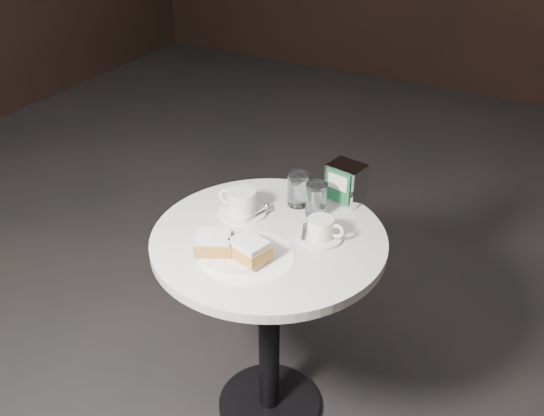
% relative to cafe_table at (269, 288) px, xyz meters
% --- Properties ---
extents(ground, '(7.00, 7.00, 0.00)m').
position_rel_cafe_table_xyz_m(ground, '(0.00, 0.00, -0.55)').
color(ground, black).
rests_on(ground, ground).
extents(cafe_table, '(0.70, 0.70, 0.74)m').
position_rel_cafe_table_xyz_m(cafe_table, '(0.00, 0.00, 0.00)').
color(cafe_table, black).
rests_on(cafe_table, ground).
extents(sugar_spill, '(0.35, 0.35, 0.00)m').
position_rel_cafe_table_xyz_m(sugar_spill, '(-0.00, -0.12, 0.20)').
color(sugar_spill, white).
rests_on(sugar_spill, cafe_table).
extents(beignet_plate, '(0.24, 0.24, 0.07)m').
position_rel_cafe_table_xyz_m(beignet_plate, '(-0.04, -0.14, 0.22)').
color(beignet_plate, white).
rests_on(beignet_plate, cafe_table).
extents(coffee_cup_left, '(0.16, 0.16, 0.08)m').
position_rel_cafe_table_xyz_m(coffee_cup_left, '(-0.13, 0.07, 0.23)').
color(coffee_cup_left, white).
rests_on(coffee_cup_left, cafe_table).
extents(coffee_cup_right, '(0.14, 0.14, 0.07)m').
position_rel_cafe_table_xyz_m(coffee_cup_right, '(0.14, 0.06, 0.23)').
color(coffee_cup_right, silver).
rests_on(coffee_cup_right, cafe_table).
extents(water_glass_left, '(0.08, 0.08, 0.11)m').
position_rel_cafe_table_xyz_m(water_glass_left, '(-0.01, 0.20, 0.25)').
color(water_glass_left, silver).
rests_on(water_glass_left, cafe_table).
extents(water_glass_right, '(0.07, 0.07, 0.11)m').
position_rel_cafe_table_xyz_m(water_glass_right, '(0.07, 0.18, 0.25)').
color(water_glass_right, white).
rests_on(water_glass_right, cafe_table).
extents(napkin_dispenser, '(0.12, 0.11, 0.13)m').
position_rel_cafe_table_xyz_m(napkin_dispenser, '(0.12, 0.30, 0.26)').
color(napkin_dispenser, silver).
rests_on(napkin_dispenser, cafe_table).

